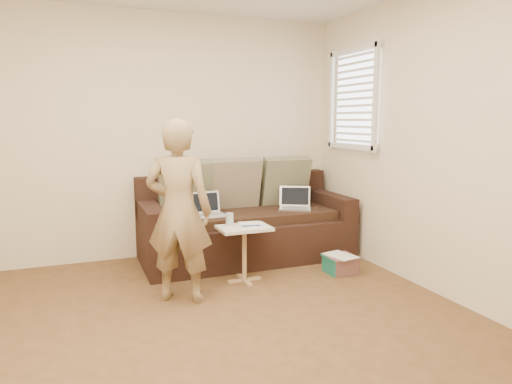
% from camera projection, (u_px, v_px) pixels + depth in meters
% --- Properties ---
extents(floor, '(4.50, 4.50, 0.00)m').
position_uv_depth(floor, '(221.00, 343.00, 3.16)').
color(floor, '#4E3A1D').
rests_on(floor, ground).
extents(wall_back, '(4.00, 0.00, 4.00)m').
position_uv_depth(wall_back, '(157.00, 137.00, 5.03)').
color(wall_back, beige).
rests_on(wall_back, ground).
extents(wall_right, '(0.00, 4.50, 4.50)m').
position_uv_depth(wall_right, '(464.00, 143.00, 3.68)').
color(wall_right, beige).
rests_on(wall_right, ground).
extents(window_blinds, '(0.12, 0.88, 1.08)m').
position_uv_depth(window_blinds, '(354.00, 99.00, 4.98)').
color(window_blinds, white).
rests_on(window_blinds, wall_right).
extents(sofa, '(2.20, 0.95, 0.85)m').
position_uv_depth(sofa, '(246.00, 220.00, 5.03)').
color(sofa, black).
rests_on(sofa, ground).
extents(pillow_left, '(0.55, 0.29, 0.57)m').
position_uv_depth(pillow_left, '(185.00, 186.00, 4.95)').
color(pillow_left, '#686C4F').
rests_on(pillow_left, sofa).
extents(pillow_mid, '(0.55, 0.27, 0.57)m').
position_uv_depth(pillow_mid, '(235.00, 184.00, 5.14)').
color(pillow_mid, '#797156').
rests_on(pillow_mid, sofa).
extents(pillow_right, '(0.55, 0.28, 0.57)m').
position_uv_depth(pillow_right, '(285.00, 181.00, 5.36)').
color(pillow_right, '#686C4F').
rests_on(pillow_right, sofa).
extents(laptop_silver, '(0.41, 0.38, 0.23)m').
position_uv_depth(laptop_silver, '(295.00, 209.00, 5.10)').
color(laptop_silver, '#B7BABC').
rests_on(laptop_silver, sofa).
extents(laptop_white, '(0.35, 0.26, 0.24)m').
position_uv_depth(laptop_white, '(209.00, 216.00, 4.74)').
color(laptop_white, white).
rests_on(laptop_white, sofa).
extents(person, '(0.66, 0.59, 1.50)m').
position_uv_depth(person, '(179.00, 211.00, 3.81)').
color(person, '#8F804E').
rests_on(person, ground).
extents(side_table, '(0.47, 0.33, 0.52)m').
position_uv_depth(side_table, '(244.00, 254.00, 4.33)').
color(side_table, silver).
rests_on(side_table, ground).
extents(drinking_glass, '(0.07, 0.07, 0.12)m').
position_uv_depth(drinking_glass, '(230.00, 219.00, 4.32)').
color(drinking_glass, silver).
rests_on(drinking_glass, side_table).
extents(scissors, '(0.20, 0.13, 0.02)m').
position_uv_depth(scissors, '(251.00, 226.00, 4.29)').
color(scissors, silver).
rests_on(scissors, side_table).
extents(paper_on_table, '(0.25, 0.33, 0.00)m').
position_uv_depth(paper_on_table, '(252.00, 225.00, 4.36)').
color(paper_on_table, white).
rests_on(paper_on_table, side_table).
extents(striped_box, '(0.28, 0.28, 0.18)m').
position_uv_depth(striped_box, '(340.00, 264.00, 4.59)').
color(striped_box, red).
rests_on(striped_box, ground).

